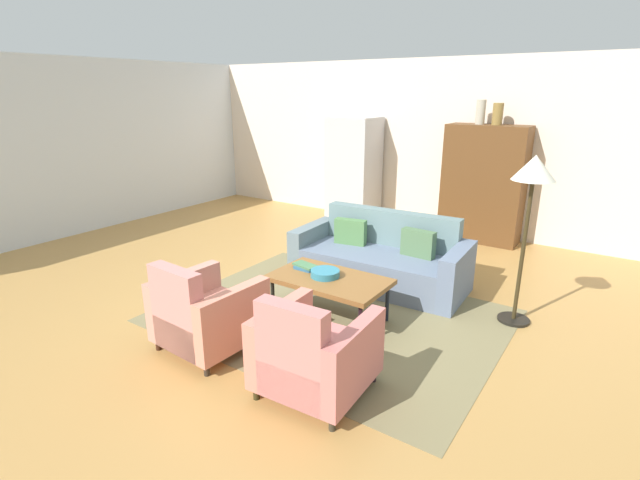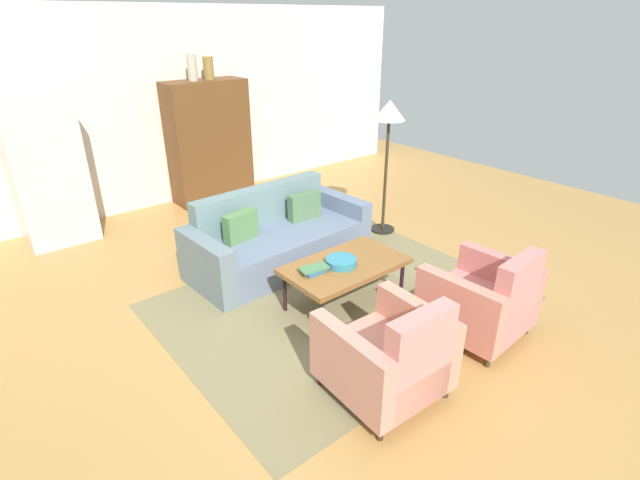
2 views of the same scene
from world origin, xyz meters
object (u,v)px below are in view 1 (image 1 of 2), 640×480
armchair_left (203,315)px  refrigerator (354,170)px  vase_tall (481,112)px  couch (381,260)px  coffee_table (329,281)px  floor_lamp (532,184)px  fruit_bowl (325,273)px  book_stack (305,267)px  vase_round (498,114)px  armchair_right (312,356)px  cabinet (483,184)px

armchair_left → refrigerator: 4.86m
vase_tall → refrigerator: 2.36m
armchair_left → couch: bearing=78.6°
couch → coffee_table: size_ratio=1.78×
floor_lamp → fruit_bowl: bearing=-148.5°
floor_lamp → book_stack: bearing=-153.7°
vase_tall → vase_round: (0.25, 0.00, -0.02)m
armchair_right → book_stack: bearing=124.7°
vase_tall → floor_lamp: (1.29, -2.59, -0.54)m
fruit_bowl → armchair_left: bearing=-115.3°
armchair_left → vase_round: size_ratio=2.80×
couch → armchair_left: bearing=73.0°
armchair_right → cabinet: size_ratio=0.49×
book_stack → cabinet: size_ratio=0.16×
floor_lamp → armchair_right: bearing=-115.0°
armchair_left → book_stack: size_ratio=3.01×
coffee_table → armchair_left: 1.32m
armchair_right → book_stack: armchair_right is taller
book_stack → fruit_bowl: bearing=-10.6°
couch → refrigerator: 3.00m
fruit_bowl → cabinet: 3.68m
book_stack → cabinet: cabinet is taller
fruit_bowl → refrigerator: bearing=116.2°
coffee_table → floor_lamp: size_ratio=0.70×
cabinet → floor_lamp: bearing=-66.2°
cabinet → vase_round: size_ratio=5.72×
armchair_left → armchair_right: same height
armchair_right → fruit_bowl: (-0.66, 1.17, 0.15)m
couch → vase_round: bearing=-106.2°
armchair_left → fruit_bowl: bearing=67.6°
armchair_left → fruit_bowl: armchair_left is taller
armchair_left → cabinet: (1.08, 4.79, 0.56)m
armchair_right → couch: bearing=101.3°
armchair_right → fruit_bowl: 1.35m
armchair_left → vase_round: vase_round is taller
coffee_table → armchair_right: bearing=-62.6°
refrigerator → vase_tall: bearing=2.7°
fruit_bowl → coffee_table: bearing=0.0°
fruit_bowl → vase_round: (0.63, 3.61, 1.46)m
couch → floor_lamp: size_ratio=1.24×
vase_round → armchair_right: bearing=-89.7°
armchair_right → fruit_bowl: size_ratio=2.93×
book_stack → floor_lamp: (1.97, 0.97, 0.96)m
book_stack → floor_lamp: floor_lamp is taller
couch → vase_tall: (0.33, 2.43, 1.69)m
coffee_table → cabinet: (0.48, 3.62, 0.48)m
couch → armchair_left: armchair_left is taller
book_stack → vase_round: 3.96m
refrigerator → floor_lamp: (3.41, -2.49, 0.52)m
coffee_table → armchair_right: (0.60, -1.17, -0.08)m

